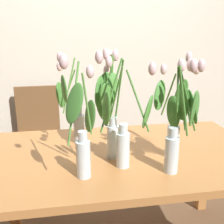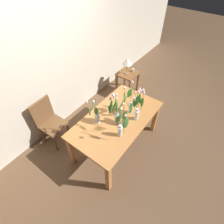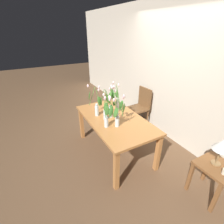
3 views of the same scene
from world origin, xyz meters
name	(u,v)px [view 1 (image 1 of 3)]	position (x,y,z in m)	size (l,w,h in m)	color
room_wall_rear	(98,39)	(0.00, 1.33, 1.35)	(9.00, 0.10, 2.70)	beige
dining_table	(124,166)	(0.00, 0.00, 0.65)	(1.60, 0.90, 0.74)	#B7753D
tulip_vase_0	(175,120)	(0.26, -0.08, 0.95)	(0.23, 0.25, 0.57)	silver
tulip_vase_1	(121,121)	(-0.06, -0.15, 0.98)	(0.30, 0.27, 0.59)	silver
tulip_vase_2	(179,127)	(0.21, -0.24, 0.97)	(0.17, 0.17, 0.55)	silver
tulip_vase_3	(74,115)	(-0.28, 0.19, 0.92)	(0.18, 0.21, 0.56)	silver
tulip_vase_4	(83,141)	(-0.25, -0.24, 0.93)	(0.17, 0.25, 0.59)	silver
tulip_vase_5	(109,118)	(-0.09, -0.02, 0.96)	(0.14, 0.16, 0.59)	silver
dining_chair	(39,130)	(-0.60, 1.06, 0.52)	(0.42, 0.42, 0.93)	brown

